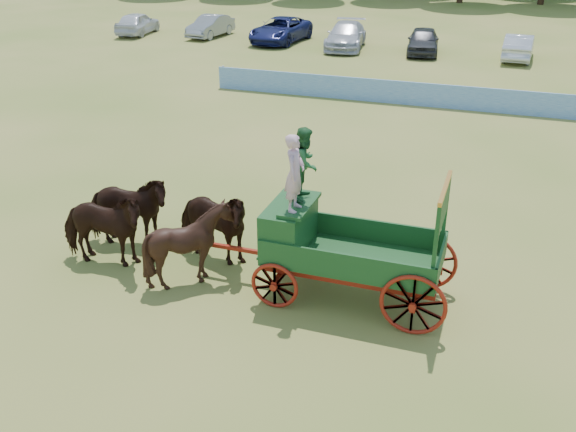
{
  "coord_description": "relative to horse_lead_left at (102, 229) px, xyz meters",
  "views": [
    {
      "loc": [
        -0.38,
        -10.64,
        7.91
      ],
      "look_at": [
        -4.98,
        2.5,
        1.3
      ],
      "focal_mm": 40.0,
      "sensor_mm": 36.0,
      "label": 1
    }
  ],
  "objects": [
    {
      "name": "horse_wheel_right",
      "position": [
        2.4,
        1.1,
        0.0
      ],
      "size": [
        2.5,
        1.53,
        1.97
      ],
      "primitive_type": "imported",
      "rotation": [
        0.0,
        0.0,
        1.36
      ],
      "color": "black",
      "rests_on": "ground"
    },
    {
      "name": "horse_lead_right",
      "position": [
        0.0,
        1.1,
        0.0
      ],
      "size": [
        2.52,
        1.58,
        1.97
      ],
      "primitive_type": "imported",
      "rotation": [
        0.0,
        0.0,
        1.81
      ],
      "color": "black",
      "rests_on": "ground"
    },
    {
      "name": "parked_cars",
      "position": [
        2.67,
        29.25,
        -0.23
      ],
      "size": [
        42.77,
        6.48,
        1.6
      ],
      "color": "silver",
      "rests_on": "ground"
    },
    {
      "name": "sponsor_banner",
      "position": [
        8.21,
        17.05,
        -0.46
      ],
      "size": [
        26.0,
        0.08,
        1.05
      ],
      "primitive_type": "cube",
      "color": "#2069B1",
      "rests_on": "ground"
    },
    {
      "name": "farm_dray",
      "position": [
        5.34,
        0.58,
        0.71
      ],
      "size": [
        6.0,
        2.0,
        3.83
      ],
      "color": "#A11810",
      "rests_on": "ground"
    },
    {
      "name": "horse_lead_left",
      "position": [
        0.0,
        0.0,
        0.0
      ],
      "size": [
        2.45,
        1.35,
        1.97
      ],
      "primitive_type": "imported",
      "rotation": [
        0.0,
        0.0,
        1.7
      ],
      "color": "black",
      "rests_on": "ground"
    },
    {
      "name": "ground",
      "position": [
        9.21,
        -0.95,
        -0.98
      ],
      "size": [
        160.0,
        160.0,
        0.0
      ],
      "primitive_type": "plane",
      "color": "#9C8646",
      "rests_on": "ground"
    },
    {
      "name": "horse_wheel_left",
      "position": [
        2.4,
        0.0,
        0.0
      ],
      "size": [
        1.8,
        1.61,
        1.97
      ],
      "primitive_type": "imported",
      "rotation": [
        0.0,
        0.0,
        1.56
      ],
      "color": "black",
      "rests_on": "ground"
    }
  ]
}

